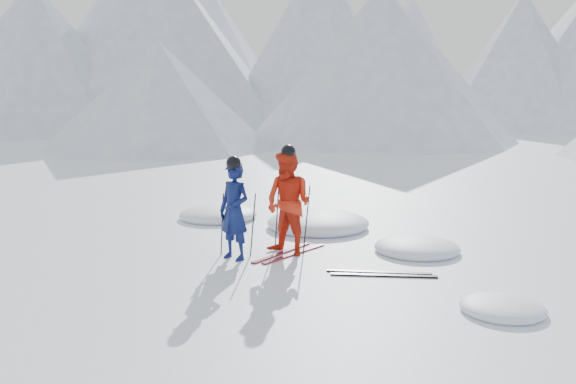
% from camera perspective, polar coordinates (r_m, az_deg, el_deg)
% --- Properties ---
extents(ground, '(160.00, 160.00, 0.00)m').
position_cam_1_polar(ground, '(10.55, 7.45, -6.75)').
color(ground, white).
rests_on(ground, ground).
extents(mountain_range, '(106.15, 62.94, 15.53)m').
position_cam_1_polar(mountain_range, '(45.64, 23.13, 13.38)').
color(mountain_range, '#B2BCD1').
rests_on(mountain_range, ground).
extents(skier_blue, '(0.73, 0.60, 1.72)m').
position_cam_1_polar(skier_blue, '(10.66, -5.05, -1.79)').
color(skier_blue, '#0C1649').
rests_on(skier_blue, ground).
extents(skier_red, '(1.10, 0.98, 1.88)m').
position_cam_1_polar(skier_red, '(10.91, 0.03, -1.05)').
color(skier_red, red).
rests_on(skier_red, ground).
extents(pole_blue_left, '(0.12, 0.08, 1.14)m').
position_cam_1_polar(pole_blue_left, '(10.97, -6.18, -3.02)').
color(pole_blue_left, black).
rests_on(pole_blue_left, ground).
extents(pole_blue_right, '(0.12, 0.07, 1.14)m').
position_cam_1_polar(pole_blue_right, '(10.86, -3.30, -3.11)').
color(pole_blue_right, black).
rests_on(pole_blue_right, ground).
extents(pole_red_left, '(0.12, 0.10, 1.25)m').
position_cam_1_polar(pole_red_left, '(11.30, -1.04, -2.32)').
color(pole_red_left, black).
rests_on(pole_red_left, ground).
extents(pole_red_right, '(0.12, 0.09, 1.25)m').
position_cam_1_polar(pole_red_right, '(11.03, 1.75, -2.61)').
color(pole_red_right, black).
rests_on(pole_red_right, ground).
extents(ski_worn_left, '(0.61, 1.64, 0.03)m').
position_cam_1_polar(ski_worn_left, '(11.15, -0.56, -5.70)').
color(ski_worn_left, black).
rests_on(ski_worn_left, ground).
extents(ski_worn_right, '(0.72, 1.61, 0.03)m').
position_cam_1_polar(ski_worn_right, '(11.08, 0.62, -5.80)').
color(ski_worn_right, black).
rests_on(ski_worn_right, ground).
extents(ski_loose_a, '(1.69, 0.39, 0.03)m').
position_cam_1_polar(ski_loose_a, '(10.08, 8.50, -7.45)').
color(ski_loose_a, black).
rests_on(ski_loose_a, ground).
extents(ski_loose_b, '(1.68, 0.44, 0.03)m').
position_cam_1_polar(ski_loose_b, '(9.93, 8.94, -7.73)').
color(ski_loose_b, black).
rests_on(ski_loose_b, ground).
extents(snow_lumps, '(7.62, 5.98, 0.49)m').
position_cam_1_polar(snow_lumps, '(12.85, 2.17, -3.76)').
color(snow_lumps, white).
rests_on(snow_lumps, ground).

